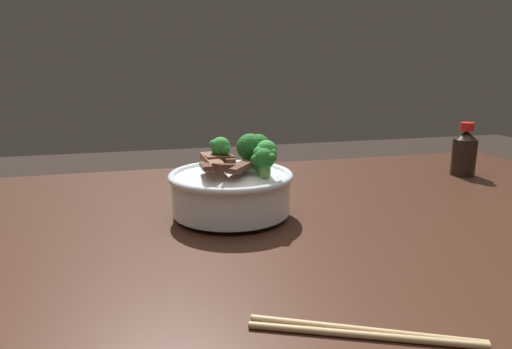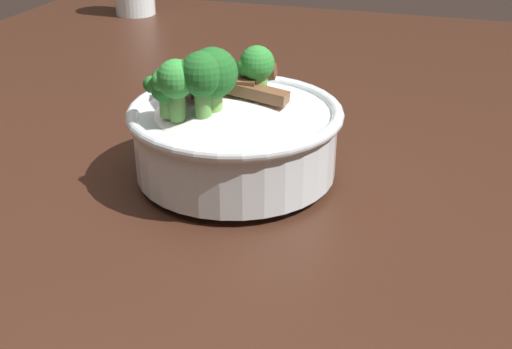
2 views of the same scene
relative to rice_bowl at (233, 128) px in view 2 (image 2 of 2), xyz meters
The scene contains 2 objects.
dining_table 0.21m from the rice_bowl, 103.16° to the left, with size 1.56×1.02×0.78m.
rice_bowl is the anchor object (origin of this frame).
Camera 2 is at (-0.51, -0.32, 1.08)m, focal length 45.33 mm.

